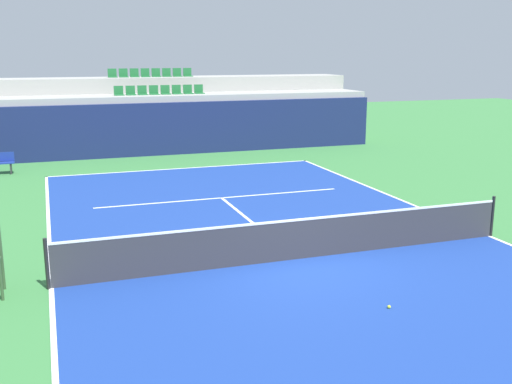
# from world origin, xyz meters

# --- Properties ---
(ground_plane) EXTENTS (80.00, 80.00, 0.00)m
(ground_plane) POSITION_xyz_m (0.00, 0.00, 0.00)
(ground_plane) COLOR #387A3D
(court_surface) EXTENTS (11.00, 24.00, 0.01)m
(court_surface) POSITION_xyz_m (0.00, 0.00, 0.01)
(court_surface) COLOR navy
(court_surface) RESTS_ON ground_plane
(baseline_far) EXTENTS (11.00, 0.10, 0.00)m
(baseline_far) POSITION_xyz_m (0.00, 11.95, 0.01)
(baseline_far) COLOR white
(baseline_far) RESTS_ON court_surface
(sideline_left) EXTENTS (0.10, 24.00, 0.00)m
(sideline_left) POSITION_xyz_m (-5.45, 0.00, 0.01)
(sideline_left) COLOR white
(sideline_left) RESTS_ON court_surface
(sideline_right) EXTENTS (0.10, 24.00, 0.00)m
(sideline_right) POSITION_xyz_m (5.45, 0.00, 0.01)
(sideline_right) COLOR white
(sideline_right) RESTS_ON court_surface
(service_line_far) EXTENTS (8.26, 0.10, 0.00)m
(service_line_far) POSITION_xyz_m (0.00, 6.40, 0.01)
(service_line_far) COLOR white
(service_line_far) RESTS_ON court_surface
(centre_service_line) EXTENTS (0.10, 6.40, 0.00)m
(centre_service_line) POSITION_xyz_m (0.00, 3.20, 0.01)
(centre_service_line) COLOR white
(centre_service_line) RESTS_ON court_surface
(back_wall) EXTENTS (20.94, 0.30, 2.44)m
(back_wall) POSITION_xyz_m (0.00, 15.64, 1.22)
(back_wall) COLOR navy
(back_wall) RESTS_ON ground_plane
(stands_tier_lower) EXTENTS (20.94, 2.40, 2.73)m
(stands_tier_lower) POSITION_xyz_m (0.00, 16.99, 1.36)
(stands_tier_lower) COLOR #9E9E99
(stands_tier_lower) RESTS_ON ground_plane
(stands_tier_upper) EXTENTS (20.94, 2.40, 3.47)m
(stands_tier_upper) POSITION_xyz_m (0.00, 19.39, 1.74)
(stands_tier_upper) COLOR #9E9E99
(stands_tier_upper) RESTS_ON ground_plane
(seating_row_lower) EXTENTS (4.34, 0.44, 0.44)m
(seating_row_lower) POSITION_xyz_m (0.00, 17.09, 2.85)
(seating_row_lower) COLOR #1E6633
(seating_row_lower) RESTS_ON stands_tier_lower
(seating_row_upper) EXTENTS (4.34, 0.44, 0.44)m
(seating_row_upper) POSITION_xyz_m (0.00, 19.49, 3.60)
(seating_row_upper) COLOR #1E6633
(seating_row_upper) RESTS_ON stands_tier_upper
(tennis_net) EXTENTS (11.08, 0.08, 1.07)m
(tennis_net) POSITION_xyz_m (0.00, 0.00, 0.51)
(tennis_net) COLOR black
(tennis_net) RESTS_ON court_surface
(tennis_ball_0) EXTENTS (0.07, 0.07, 0.07)m
(tennis_ball_0) POSITION_xyz_m (0.53, -3.13, 0.04)
(tennis_ball_0) COLOR #CCE033
(tennis_ball_0) RESTS_ON court_surface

